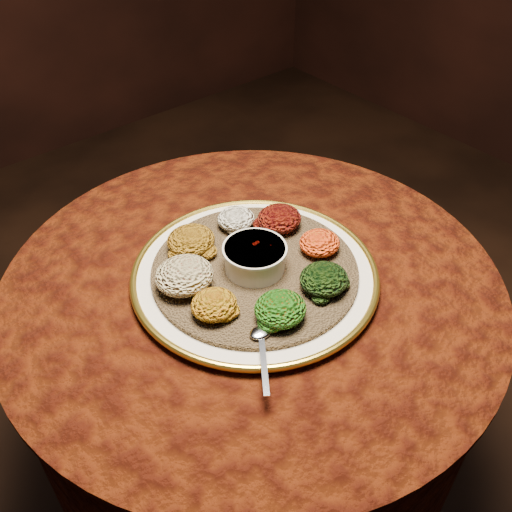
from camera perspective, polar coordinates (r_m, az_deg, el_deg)
table at (r=1.22m, az=-0.37°, el=-8.36°), size 0.96×0.96×0.73m
platter at (r=1.08m, az=-0.12°, el=-1.83°), size 0.51×0.51×0.02m
injera at (r=1.08m, az=-0.12°, el=-1.40°), size 0.46×0.46×0.01m
stew_bowl at (r=1.05m, az=-0.12°, el=-0.03°), size 0.12×0.12×0.05m
spoon at (r=0.94m, az=0.54°, el=-8.08°), size 0.10×0.12×0.01m
portion_ayib at (r=1.16m, az=-2.03°, el=3.74°), size 0.08×0.07×0.04m
portion_kitfo at (r=1.16m, az=2.35°, el=3.76°), size 0.09×0.09×0.04m
portion_tikil at (r=1.11m, az=6.38°, el=1.31°), size 0.08×0.08×0.04m
portion_gomen at (r=1.03m, az=6.81°, el=-2.31°), size 0.09×0.09×0.04m
portion_mixveg at (r=0.97m, az=2.45°, el=-5.30°), size 0.09×0.09×0.04m
portion_kik at (r=0.98m, az=-4.22°, el=-4.87°), size 0.08×0.08×0.04m
portion_timatim at (r=1.03m, az=-7.17°, el=-1.94°), size 0.11×0.10×0.05m
portion_shiro at (r=1.11m, az=-6.53°, el=1.57°), size 0.09×0.09×0.05m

